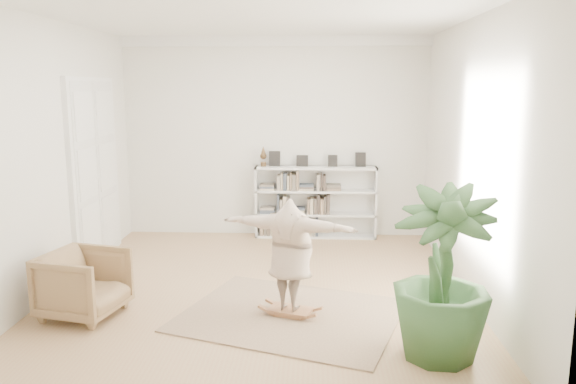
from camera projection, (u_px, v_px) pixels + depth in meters
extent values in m
plane|color=tan|center=(260.00, 290.00, 7.61)|extent=(6.00, 6.00, 0.00)
plane|color=silver|center=(275.00, 138.00, 10.22)|extent=(5.50, 0.00, 5.50)
plane|color=silver|center=(221.00, 208.00, 4.33)|extent=(5.50, 0.00, 5.50)
plane|color=silver|center=(52.00, 157.00, 7.40)|extent=(0.00, 6.00, 6.00)
plane|color=silver|center=(474.00, 160.00, 7.15)|extent=(0.00, 6.00, 6.00)
plane|color=white|center=(258.00, 14.00, 6.94)|extent=(6.00, 6.00, 0.00)
cube|color=white|center=(274.00, 41.00, 9.84)|extent=(5.50, 0.12, 0.18)
cube|color=white|center=(95.00, 173.00, 8.75)|extent=(0.08, 1.78, 2.92)
cube|color=silver|center=(86.00, 177.00, 8.35)|extent=(0.06, 0.78, 2.80)
cube|color=silver|center=(105.00, 169.00, 9.14)|extent=(0.06, 0.78, 2.80)
cube|color=silver|center=(257.00, 202.00, 10.26)|extent=(0.04, 0.35, 1.30)
cube|color=silver|center=(375.00, 203.00, 10.16)|extent=(0.04, 0.35, 1.30)
cube|color=silver|center=(316.00, 200.00, 10.36)|extent=(2.20, 0.04, 1.30)
cube|color=silver|center=(315.00, 236.00, 10.32)|extent=(2.20, 0.35, 0.04)
cube|color=silver|center=(316.00, 214.00, 10.25)|extent=(2.20, 0.35, 0.04)
cube|color=silver|center=(316.00, 191.00, 10.17)|extent=(2.20, 0.35, 0.04)
cube|color=silver|center=(316.00, 168.00, 10.09)|extent=(2.20, 0.35, 0.04)
cube|color=black|center=(275.00, 160.00, 10.15)|extent=(0.18, 0.07, 0.24)
cube|color=black|center=(302.00, 160.00, 10.12)|extent=(0.18, 0.07, 0.24)
cube|color=black|center=(333.00, 160.00, 10.10)|extent=(0.18, 0.07, 0.24)
cube|color=black|center=(361.00, 160.00, 10.08)|extent=(0.18, 0.07, 0.24)
imported|color=tan|center=(84.00, 284.00, 6.71)|extent=(1.05, 1.03, 0.80)
cube|color=tan|center=(290.00, 315.00, 6.77)|extent=(3.01, 2.71, 0.02)
cube|color=#92623A|center=(290.00, 310.00, 6.75)|extent=(0.58, 0.46, 0.03)
cube|color=#92623A|center=(290.00, 313.00, 6.76)|extent=(0.34, 0.16, 0.04)
cube|color=#92623A|center=(290.00, 313.00, 6.76)|extent=(0.34, 0.16, 0.04)
cube|color=#92623A|center=(290.00, 310.00, 6.75)|extent=(0.21, 0.11, 0.10)
cube|color=#92623A|center=(290.00, 310.00, 6.75)|extent=(0.21, 0.11, 0.10)
imported|color=#BDA38D|center=(290.00, 251.00, 6.62)|extent=(1.72, 0.97, 1.35)
imported|color=#31572B|center=(442.00, 274.00, 5.59)|extent=(1.27, 1.27, 1.77)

